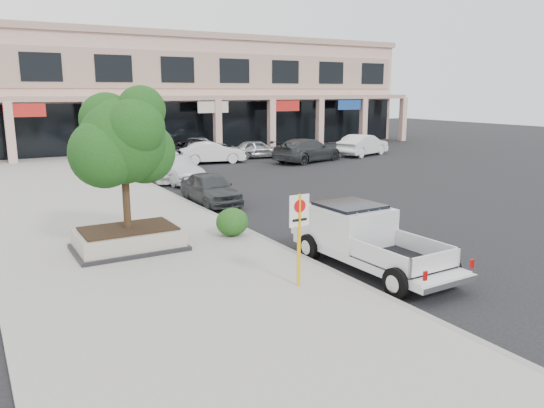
% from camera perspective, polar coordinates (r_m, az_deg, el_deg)
% --- Properties ---
extents(ground, '(120.00, 120.00, 0.00)m').
position_cam_1_polar(ground, '(16.27, 8.37, -5.45)').
color(ground, black).
rests_on(ground, ground).
extents(sidewalk, '(8.00, 52.00, 0.15)m').
position_cam_1_polar(sidewalk, '(19.18, -16.43, -2.89)').
color(sidewalk, gray).
rests_on(sidewalk, ground).
extents(curb, '(0.20, 52.00, 0.15)m').
position_cam_1_polar(curb, '(20.42, -5.63, -1.54)').
color(curb, gray).
rests_on(curb, ground).
extents(strip_mall, '(40.55, 12.43, 9.50)m').
position_cam_1_polar(strip_mall, '(49.31, -9.33, 11.81)').
color(strip_mall, '#CD9E90').
rests_on(strip_mall, ground).
extents(planter, '(3.20, 2.20, 0.68)m').
position_cam_1_polar(planter, '(16.66, -15.17, -3.63)').
color(planter, black).
rests_on(planter, sidewalk).
extents(planter_tree, '(2.90, 2.55, 4.00)m').
position_cam_1_polar(planter_tree, '(16.31, -15.42, 6.54)').
color(planter_tree, black).
rests_on(planter_tree, planter).
extents(no_parking_sign, '(0.55, 0.09, 2.30)m').
position_cam_1_polar(no_parking_sign, '(12.82, 2.93, -2.54)').
color(no_parking_sign, '#EFAB0C').
rests_on(no_parking_sign, sidewalk).
extents(hedge, '(1.10, 0.99, 0.93)m').
position_cam_1_polar(hedge, '(17.58, -4.30, -1.93)').
color(hedge, '#184313').
rests_on(hedge, sidewalk).
extents(pickup_truck, '(2.17, 5.51, 1.72)m').
position_cam_1_polar(pickup_truck, '(14.78, 10.82, -3.87)').
color(pickup_truck, silver).
rests_on(pickup_truck, ground).
extents(curb_car_a, '(1.68, 4.06, 1.38)m').
position_cam_1_polar(curb_car_a, '(23.32, -6.62, 1.69)').
color(curb_car_a, '#2F3335').
rests_on(curb_car_a, ground).
extents(curb_car_b, '(1.91, 4.50, 1.44)m').
position_cam_1_polar(curb_car_b, '(28.93, -10.38, 3.66)').
color(curb_car_b, '#A8A9B0').
rests_on(curb_car_b, ground).
extents(curb_car_c, '(2.72, 5.59, 1.57)m').
position_cam_1_polar(curb_car_c, '(30.36, -11.30, 4.13)').
color(curb_car_c, silver).
rests_on(curb_car_c, ground).
extents(curb_car_d, '(2.86, 5.15, 1.36)m').
position_cam_1_polar(curb_car_d, '(35.91, -14.58, 5.02)').
color(curb_car_d, black).
rests_on(curb_car_d, ground).
extents(lot_car_a, '(4.16, 2.48, 1.33)m').
position_cam_1_polar(lot_car_a, '(39.15, -1.56, 5.93)').
color(lot_car_a, gray).
rests_on(lot_car_a, ground).
extents(lot_car_b, '(4.66, 2.35, 1.47)m').
position_cam_1_polar(lot_car_b, '(36.55, -6.49, 5.53)').
color(lot_car_b, silver).
rests_on(lot_car_b, ground).
extents(lot_car_c, '(6.03, 3.76, 1.63)m').
position_cam_1_polar(lot_car_c, '(37.14, 3.84, 5.81)').
color(lot_car_c, '#2C2F30').
rests_on(lot_car_c, ground).
extents(lot_car_d, '(6.16, 4.23, 1.56)m').
position_cam_1_polar(lot_car_d, '(37.45, -7.82, 5.72)').
color(lot_car_d, black).
rests_on(lot_car_d, ground).
extents(lot_car_e, '(4.31, 2.76, 1.37)m').
position_cam_1_polar(lot_car_e, '(42.15, -7.53, 6.30)').
color(lot_car_e, '#9B9CA2').
rests_on(lot_car_e, ground).
extents(lot_car_f, '(5.15, 3.18, 1.60)m').
position_cam_1_polar(lot_car_f, '(41.24, 9.77, 6.27)').
color(lot_car_f, silver).
rests_on(lot_car_f, ground).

